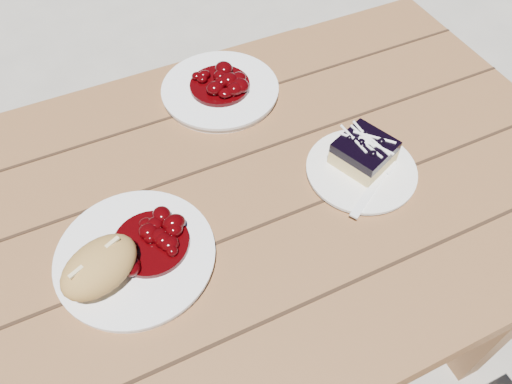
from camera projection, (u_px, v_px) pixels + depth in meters
name	position (u px, v px, depth m)	size (l,w,h in m)	color
picnic_table	(80.00, 306.00, 0.94)	(2.00, 1.55, 0.75)	brown
main_plate	(136.00, 257.00, 0.81)	(0.25, 0.25, 0.02)	white
goulash_stew	(150.00, 238.00, 0.80)	(0.13, 0.13, 0.04)	#390204
bread_roll	(99.00, 267.00, 0.75)	(0.13, 0.09, 0.07)	#B18644
dessert_plate	(361.00, 171.00, 0.93)	(0.20, 0.20, 0.01)	white
blueberry_cake	(364.00, 152.00, 0.91)	(0.12, 0.12, 0.05)	#EFD182
fork_dessert	(369.00, 193.00, 0.89)	(0.03, 0.16, 0.01)	white
second_plate	(220.00, 90.00, 1.06)	(0.24, 0.24, 0.02)	white
second_stew	(219.00, 80.00, 1.04)	(0.13, 0.13, 0.04)	#390204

